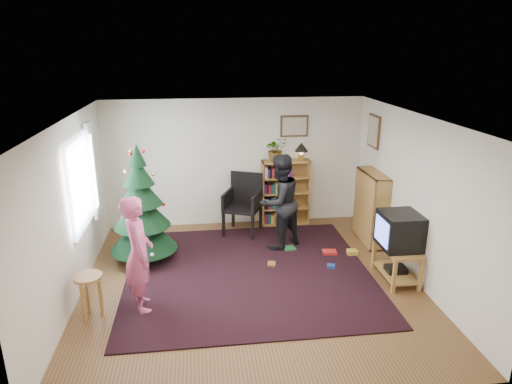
{
  "coord_description": "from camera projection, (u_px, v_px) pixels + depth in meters",
  "views": [
    {
      "loc": [
        -0.72,
        -6.14,
        3.46
      ],
      "look_at": [
        0.22,
        1.06,
        1.1
      ],
      "focal_mm": 32.0,
      "sensor_mm": 36.0,
      "label": 1
    }
  ],
  "objects": [
    {
      "name": "window_pane",
      "position": [
        80.0,
        183.0,
        6.75
      ],
      "size": [
        0.04,
        1.2,
        1.4
      ],
      "primitive_type": "cube",
      "color": "silver",
      "rests_on": "wall_left"
    },
    {
      "name": "bookshelf_back",
      "position": [
        285.0,
        192.0,
        9.07
      ],
      "size": [
        0.95,
        0.3,
        1.3
      ],
      "color": "#A17A39",
      "rests_on": "floor"
    },
    {
      "name": "christmas_tree",
      "position": [
        142.0,
        214.0,
        7.43
      ],
      "size": [
        1.09,
        1.09,
        1.99
      ],
      "rotation": [
        0.0,
        0.0,
        -0.16
      ],
      "color": "#3F2816",
      "rests_on": "rug"
    },
    {
      "name": "person_standing",
      "position": [
        139.0,
        254.0,
        6.05
      ],
      "size": [
        0.52,
        0.67,
        1.62
      ],
      "primitive_type": "imported",
      "rotation": [
        0.0,
        0.0,
        1.81
      ],
      "color": "#D05387",
      "rests_on": "rug"
    },
    {
      "name": "wall_front",
      "position": [
        282.0,
        295.0,
        4.21
      ],
      "size": [
        5.0,
        0.02,
        2.5
      ],
      "primitive_type": "cube",
      "color": "silver",
      "rests_on": "floor"
    },
    {
      "name": "armchair",
      "position": [
        242.0,
        200.0,
        8.69
      ],
      "size": [
        0.82,
        0.84,
        1.14
      ],
      "rotation": [
        0.0,
        0.0,
        -0.4
      ],
      "color": "black",
      "rests_on": "rug"
    },
    {
      "name": "ceiling",
      "position": [
        250.0,
        119.0,
        6.18
      ],
      "size": [
        5.0,
        5.0,
        0.0
      ],
      "primitive_type": "plane",
      "rotation": [
        3.14,
        0.0,
        0.0
      ],
      "color": "white",
      "rests_on": "wall_back"
    },
    {
      "name": "potted_plant",
      "position": [
        276.0,
        149.0,
        8.78
      ],
      "size": [
        0.48,
        0.43,
        0.47
      ],
      "primitive_type": "imported",
      "rotation": [
        0.0,
        0.0,
        0.16
      ],
      "color": "gray",
      "rests_on": "bookshelf_back"
    },
    {
      "name": "wall_left",
      "position": [
        70.0,
        213.0,
        6.26
      ],
      "size": [
        0.02,
        5.0,
        2.5
      ],
      "primitive_type": "cube",
      "color": "silver",
      "rests_on": "floor"
    },
    {
      "name": "wall_back",
      "position": [
        236.0,
        163.0,
        8.92
      ],
      "size": [
        5.0,
        0.02,
        2.5
      ],
      "primitive_type": "cube",
      "color": "silver",
      "rests_on": "floor"
    },
    {
      "name": "tv_stand",
      "position": [
        397.0,
        260.0,
        6.94
      ],
      "size": [
        0.46,
        0.83,
        0.55
      ],
      "color": "#A17A39",
      "rests_on": "floor"
    },
    {
      "name": "floor",
      "position": [
        251.0,
        282.0,
        6.95
      ],
      "size": [
        5.0,
        5.0,
        0.0
      ],
      "primitive_type": "plane",
      "color": "brown",
      "rests_on": "ground"
    },
    {
      "name": "crt_tv",
      "position": [
        400.0,
        230.0,
        6.79
      ],
      "size": [
        0.56,
        0.61,
        0.53
      ],
      "color": "black",
      "rests_on": "tv_stand"
    },
    {
      "name": "curtain",
      "position": [
        93.0,
        171.0,
        7.42
      ],
      "size": [
        0.06,
        0.35,
        1.6
      ],
      "primitive_type": "cube",
      "color": "silver",
      "rests_on": "wall_left"
    },
    {
      "name": "picture_back",
      "position": [
        294.0,
        126.0,
        8.82
      ],
      "size": [
        0.55,
        0.03,
        0.42
      ],
      "color": "#4C3319",
      "rests_on": "wall_back"
    },
    {
      "name": "rug",
      "position": [
        249.0,
        272.0,
        7.23
      ],
      "size": [
        3.8,
        3.6,
        0.02
      ],
      "primitive_type": "cube",
      "color": "black",
      "rests_on": "floor"
    },
    {
      "name": "person_by_chair",
      "position": [
        279.0,
        202.0,
        7.92
      ],
      "size": [
        1.04,
        0.99,
        1.7
      ],
      "primitive_type": "imported",
      "rotation": [
        0.0,
        0.0,
        3.73
      ],
      "color": "black",
      "rests_on": "rug"
    },
    {
      "name": "floor_clutter",
      "position": [
        315.0,
        256.0,
        7.71
      ],
      "size": [
        1.64,
        0.98,
        0.08
      ],
      "color": "#A51E19",
      "rests_on": "rug"
    },
    {
      "name": "bookshelf_right",
      "position": [
        371.0,
        207.0,
        8.23
      ],
      "size": [
        0.3,
        0.95,
        1.3
      ],
      "rotation": [
        0.0,
        0.0,
        1.57
      ],
      "color": "#A17A39",
      "rests_on": "floor"
    },
    {
      "name": "table_lamp",
      "position": [
        301.0,
        148.0,
        8.84
      ],
      "size": [
        0.26,
        0.26,
        0.35
      ],
      "color": "#A57F33",
      "rests_on": "bookshelf_back"
    },
    {
      "name": "wall_right",
      "position": [
        415.0,
        198.0,
        6.87
      ],
      "size": [
        0.02,
        5.0,
        2.5
      ],
      "primitive_type": "cube",
      "color": "silver",
      "rests_on": "floor"
    },
    {
      "name": "picture_right",
      "position": [
        374.0,
        131.0,
        8.3
      ],
      "size": [
        0.03,
        0.5,
        0.6
      ],
      "color": "#4C3319",
      "rests_on": "wall_right"
    },
    {
      "name": "stool",
      "position": [
        89.0,
        285.0,
        5.93
      ],
      "size": [
        0.37,
        0.37,
        0.61
      ],
      "color": "#A17A39",
      "rests_on": "floor"
    }
  ]
}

